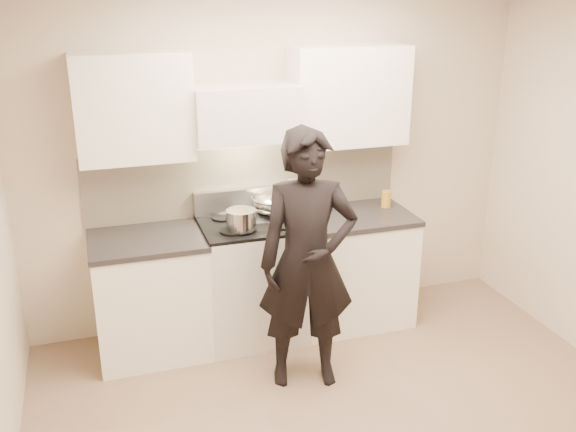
{
  "coord_description": "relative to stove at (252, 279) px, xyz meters",
  "views": [
    {
      "loc": [
        -1.41,
        -2.95,
        2.64
      ],
      "look_at": [
        -0.13,
        1.05,
        1.11
      ],
      "focal_mm": 40.0,
      "sensor_mm": 36.0,
      "label": 1
    }
  ],
  "objects": [
    {
      "name": "counter_right",
      "position": [
        0.83,
        0.0,
        -0.01
      ],
      "size": [
        0.92,
        0.67,
        0.92
      ],
      "color": "white",
      "rests_on": "ground"
    },
    {
      "name": "spice_jar",
      "position": [
        0.63,
        0.12,
        0.49
      ],
      "size": [
        0.04,
        0.04,
        0.1
      ],
      "color": "orange",
      "rests_on": "counter_right"
    },
    {
      "name": "utensil_crock",
      "position": [
        0.45,
        0.17,
        0.53
      ],
      "size": [
        0.1,
        0.1,
        0.28
      ],
      "color": "silver",
      "rests_on": "counter_right"
    },
    {
      "name": "room_shell",
      "position": [
        0.24,
        -1.05,
        1.12
      ],
      "size": [
        4.04,
        3.54,
        2.7
      ],
      "color": "#C8B398",
      "rests_on": "ground"
    },
    {
      "name": "person",
      "position": [
        0.2,
        -0.71,
        0.42
      ],
      "size": [
        0.73,
        0.56,
        1.8
      ],
      "primitive_type": "imported",
      "rotation": [
        0.0,
        0.0,
        -0.21
      ],
      "color": "black",
      "rests_on": "ground"
    },
    {
      "name": "counter_left",
      "position": [
        -0.78,
        0.0,
        -0.01
      ],
      "size": [
        0.82,
        0.67,
        0.92
      ],
      "color": "white",
      "rests_on": "ground"
    },
    {
      "name": "oil_glass",
      "position": [
        1.15,
        0.08,
        0.51
      ],
      "size": [
        0.08,
        0.08,
        0.13
      ],
      "color": "#B37A21",
      "rests_on": "counter_right"
    },
    {
      "name": "stove",
      "position": [
        0.0,
        0.0,
        0.0
      ],
      "size": [
        0.76,
        0.65,
        0.96
      ],
      "color": "silver",
      "rests_on": "ground"
    },
    {
      "name": "wok",
      "position": [
        0.2,
        0.09,
        0.58
      ],
      "size": [
        0.34,
        0.43,
        0.28
      ],
      "color": "#B7B7B7",
      "rests_on": "stove"
    },
    {
      "name": "stock_pot",
      "position": [
        -0.11,
        -0.14,
        0.56
      ],
      "size": [
        0.31,
        0.25,
        0.15
      ],
      "color": "#B7B7B7",
      "rests_on": "stove"
    }
  ]
}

